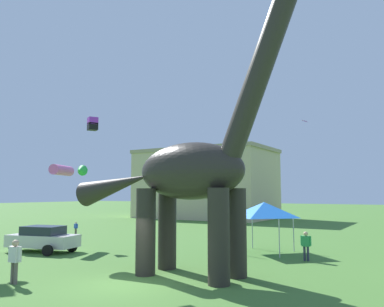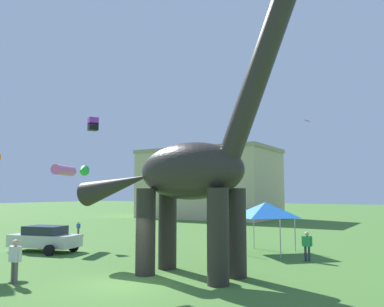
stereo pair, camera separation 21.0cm
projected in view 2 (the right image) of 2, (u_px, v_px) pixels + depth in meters
The scene contains 12 objects.
ground_plane at pixel (127, 285), 15.16m from camera, with size 240.00×240.00×0.00m, color #42702D.
dinosaur_sculpture at pixel (189, 171), 17.17m from camera, with size 11.94×2.53×12.47m.
parked_sedan_left at pixel (45, 238), 23.73m from camera, with size 4.50×2.73×1.55m.
person_watching_child at pixel (78, 227), 33.41m from camera, with size 0.41×0.18×1.09m.
person_near_flyer at pixel (307, 243), 20.45m from camera, with size 0.57×0.25×1.52m.
person_photographer at pixel (15, 257), 15.40m from camera, with size 0.64×0.28×1.71m.
festival_canopy_tent at pixel (266, 210), 23.45m from camera, with size 3.15×3.15×3.00m.
kite_high_right at pixel (93, 124), 18.82m from camera, with size 0.59×0.59×0.62m.
kite_apex at pixel (180, 173), 35.99m from camera, with size 1.43×1.89×2.29m.
kite_drifting at pixel (307, 121), 34.45m from camera, with size 0.47×0.65×0.17m.
kite_far_right at pixel (68, 170), 27.21m from camera, with size 2.56×2.58×0.74m.
background_building_block at pixel (209, 184), 56.22m from camera, with size 19.01×11.29×9.78m.
Camera 2 is at (10.38, -11.92, 3.55)m, focal length 36.47 mm.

